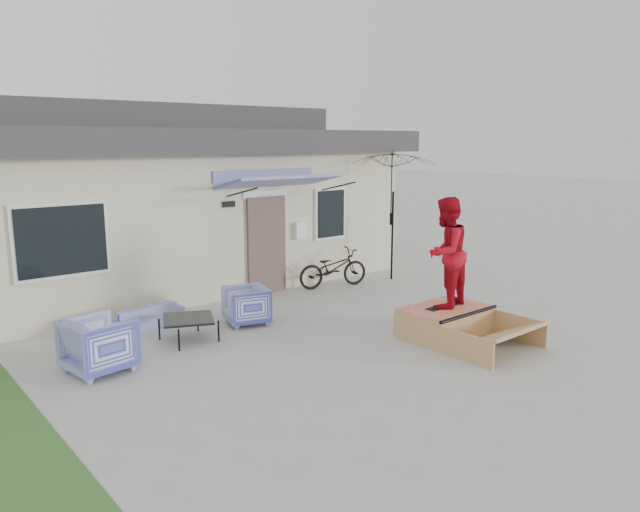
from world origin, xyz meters
TOP-DOWN VIEW (x-y plane):
  - ground at (0.00, 0.00)m, footprint 90.00×90.00m
  - house at (0.00, 7.99)m, footprint 10.80×8.49m
  - loveseat at (-2.15, 3.81)m, footprint 1.52×0.63m
  - armchair_left at (-3.45, 2.23)m, footprint 0.93×0.97m
  - armchair_right at (-0.58, 2.83)m, footprint 0.86×0.89m
  - coffee_table at (-1.82, 2.65)m, footprint 1.06×1.06m
  - bicycle at (2.46, 3.95)m, footprint 1.76×0.97m
  - patio_umbrella at (4.06, 3.66)m, footprint 2.37×2.27m
  - skate_ramp at (1.67, 0.12)m, footprint 1.48×1.97m
  - skateboard at (1.67, 0.17)m, footprint 0.75×0.19m
  - skater at (1.67, 0.17)m, footprint 1.03×0.88m

SIDE VIEW (x-z plane):
  - ground at x=0.00m, z-range 0.00..0.00m
  - coffee_table at x=-1.82m, z-range 0.00..0.39m
  - skate_ramp at x=1.67m, z-range 0.00..0.49m
  - loveseat at x=-2.15m, z-range 0.00..0.58m
  - armchair_right at x=-0.58m, z-range 0.00..0.76m
  - armchair_left at x=-3.45m, z-range 0.00..0.88m
  - skateboard at x=1.67m, z-range 0.49..0.53m
  - bicycle at x=2.46m, z-range 0.00..1.06m
  - skater at x=1.67m, z-range 0.53..2.39m
  - patio_umbrella at x=4.06m, z-range 0.65..2.85m
  - house at x=0.00m, z-range -0.11..3.99m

